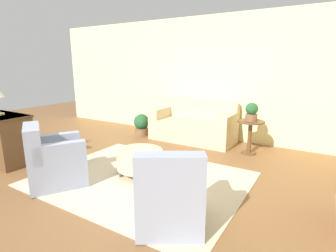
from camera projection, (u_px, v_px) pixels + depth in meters
ground_plane at (141, 179)px, 4.04m from camera, size 16.00×16.00×0.00m
wall_back at (214, 79)px, 6.09m from camera, size 9.61×0.12×2.80m
rug at (141, 179)px, 4.03m from camera, size 3.06×2.38×0.01m
couch at (193, 126)px, 6.04m from camera, size 1.90×0.85×0.89m
armchair_left at (53, 161)px, 3.79m from camera, size 0.98×1.00×0.90m
armchair_right at (170, 196)px, 2.79m from camera, size 0.98×1.00×0.90m
ottoman_table at (140, 159)px, 4.11m from camera, size 0.72×0.72×0.41m
side_table at (250, 131)px, 5.10m from camera, size 0.52×0.52×0.66m
dresser at (3, 138)px, 4.62m from camera, size 1.07×0.60×0.87m
potted_plant_on_side_table at (252, 112)px, 5.01m from camera, size 0.24×0.24×0.35m
potted_plant_floor at (142, 124)px, 6.46m from camera, size 0.38×0.38×0.54m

